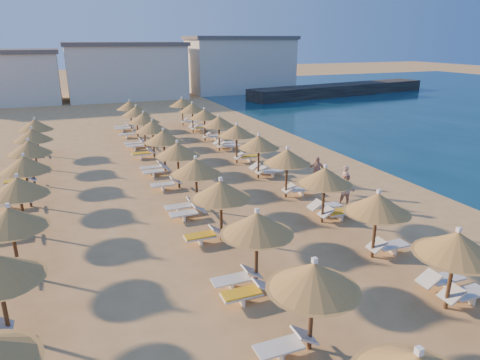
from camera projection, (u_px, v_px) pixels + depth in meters
name	position (u px, v px, depth m)	size (l,w,h in m)	color
ground	(282.00, 238.00, 17.39)	(220.00, 220.00, 0.00)	tan
jetty	(341.00, 90.00, 61.60)	(30.00, 4.00, 1.50)	black
hotel_blocks	(137.00, 70.00, 58.16)	(48.49, 9.90, 8.10)	silver
parasol_row_east	(272.00, 149.00, 22.77)	(2.39, 40.05, 2.66)	brown
parasol_row_west	(186.00, 158.00, 21.09)	(2.39, 40.05, 2.66)	brown
parasol_row_inland	(22.00, 175.00, 18.49)	(2.39, 26.36, 2.66)	brown
loungers	(197.00, 192.00, 21.62)	(15.07, 38.25, 0.66)	white
beachgoer_c	(317.00, 171.00, 23.59)	(0.93, 0.39, 1.59)	tan
beachgoer_a	(345.00, 181.00, 21.98)	(0.56, 0.37, 1.55)	tan
beachgoer_b	(346.00, 191.00, 20.32)	(0.81, 0.63, 1.67)	tan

